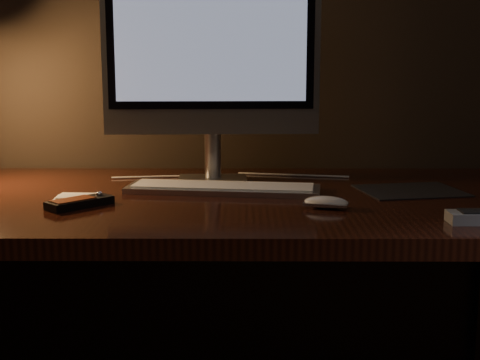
{
  "coord_description": "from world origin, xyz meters",
  "views": [
    {
      "loc": [
        0.06,
        0.38,
        1.05
      ],
      "look_at": [
        0.06,
        1.73,
        0.81
      ],
      "focal_mm": 50.0,
      "sensor_mm": 36.0,
      "label": 1
    }
  ],
  "objects_px": {
    "desk": "(217,242)",
    "mouse": "(326,204)",
    "monitor": "(211,49)",
    "media_remote": "(80,202)",
    "keyboard": "(223,188)"
  },
  "relations": [
    {
      "from": "desk",
      "to": "media_remote",
      "type": "xyz_separation_m",
      "value": [
        -0.28,
        -0.19,
        0.14
      ]
    },
    {
      "from": "keyboard",
      "to": "desk",
      "type": "bearing_deg",
      "value": 126.43
    },
    {
      "from": "monitor",
      "to": "mouse",
      "type": "bearing_deg",
      "value": -52.12
    },
    {
      "from": "keyboard",
      "to": "mouse",
      "type": "relative_size",
      "value": 4.9
    },
    {
      "from": "monitor",
      "to": "media_remote",
      "type": "height_order",
      "value": "monitor"
    },
    {
      "from": "mouse",
      "to": "media_remote",
      "type": "distance_m",
      "value": 0.51
    },
    {
      "from": "desk",
      "to": "mouse",
      "type": "height_order",
      "value": "mouse"
    },
    {
      "from": "monitor",
      "to": "media_remote",
      "type": "xyz_separation_m",
      "value": [
        -0.26,
        -0.28,
        -0.32
      ]
    },
    {
      "from": "desk",
      "to": "mouse",
      "type": "distance_m",
      "value": 0.34
    },
    {
      "from": "mouse",
      "to": "media_remote",
      "type": "xyz_separation_m",
      "value": [
        -0.51,
        0.01,
        0.0
      ]
    },
    {
      "from": "media_remote",
      "to": "mouse",
      "type": "bearing_deg",
      "value": -47.28
    },
    {
      "from": "desk",
      "to": "mouse",
      "type": "bearing_deg",
      "value": -41.13
    },
    {
      "from": "desk",
      "to": "media_remote",
      "type": "height_order",
      "value": "media_remote"
    },
    {
      "from": "monitor",
      "to": "keyboard",
      "type": "bearing_deg",
      "value": -77.99
    },
    {
      "from": "monitor",
      "to": "desk",
      "type": "bearing_deg",
      "value": -83.58
    }
  ]
}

